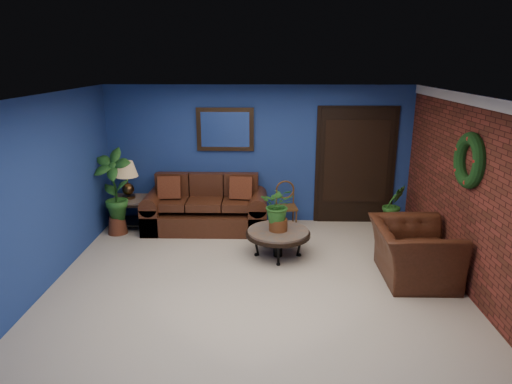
{
  "coord_description": "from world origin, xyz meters",
  "views": [
    {
      "loc": [
        0.12,
        -5.62,
        2.93
      ],
      "look_at": [
        -0.01,
        0.55,
        1.12
      ],
      "focal_mm": 32.0,
      "sensor_mm": 36.0,
      "label": 1
    }
  ],
  "objects_px": {
    "table_lamp": "(127,175)",
    "side_chair": "(286,202)",
    "coffee_table": "(278,234)",
    "end_table": "(129,205)",
    "sofa": "(207,211)",
    "armchair": "(413,252)"
  },
  "relations": [
    {
      "from": "table_lamp",
      "to": "side_chair",
      "type": "distance_m",
      "value": 2.83
    },
    {
      "from": "coffee_table",
      "to": "table_lamp",
      "type": "height_order",
      "value": "table_lamp"
    },
    {
      "from": "table_lamp",
      "to": "end_table",
      "type": "bearing_deg",
      "value": 90.0
    },
    {
      "from": "coffee_table",
      "to": "end_table",
      "type": "distance_m",
      "value": 2.87
    },
    {
      "from": "sofa",
      "to": "armchair",
      "type": "distance_m",
      "value": 3.62
    },
    {
      "from": "sofa",
      "to": "armchair",
      "type": "height_order",
      "value": "sofa"
    },
    {
      "from": "coffee_table",
      "to": "side_chair",
      "type": "height_order",
      "value": "side_chair"
    },
    {
      "from": "table_lamp",
      "to": "side_chair",
      "type": "height_order",
      "value": "table_lamp"
    },
    {
      "from": "sofa",
      "to": "end_table",
      "type": "height_order",
      "value": "sofa"
    },
    {
      "from": "sofa",
      "to": "armchair",
      "type": "relative_size",
      "value": 1.81
    },
    {
      "from": "coffee_table",
      "to": "end_table",
      "type": "height_order",
      "value": "end_table"
    },
    {
      "from": "table_lamp",
      "to": "armchair",
      "type": "distance_m",
      "value": 4.86
    },
    {
      "from": "sofa",
      "to": "coffee_table",
      "type": "bearing_deg",
      "value": -44.13
    },
    {
      "from": "end_table",
      "to": "sofa",
      "type": "bearing_deg",
      "value": 1.3
    },
    {
      "from": "end_table",
      "to": "side_chair",
      "type": "bearing_deg",
      "value": 1.28
    },
    {
      "from": "sofa",
      "to": "table_lamp",
      "type": "xyz_separation_m",
      "value": [
        -1.37,
        -0.03,
        0.65
      ]
    },
    {
      "from": "armchair",
      "to": "sofa",
      "type": "bearing_deg",
      "value": 58.32
    },
    {
      "from": "coffee_table",
      "to": "table_lamp",
      "type": "distance_m",
      "value": 2.94
    },
    {
      "from": "coffee_table",
      "to": "side_chair",
      "type": "xyz_separation_m",
      "value": [
        0.17,
        1.24,
        0.12
      ]
    },
    {
      "from": "side_chair",
      "to": "coffee_table",
      "type": "bearing_deg",
      "value": -104.55
    },
    {
      "from": "end_table",
      "to": "armchair",
      "type": "xyz_separation_m",
      "value": [
        4.45,
        -1.87,
        -0.04
      ]
    },
    {
      "from": "sofa",
      "to": "table_lamp",
      "type": "distance_m",
      "value": 1.52
    }
  ]
}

